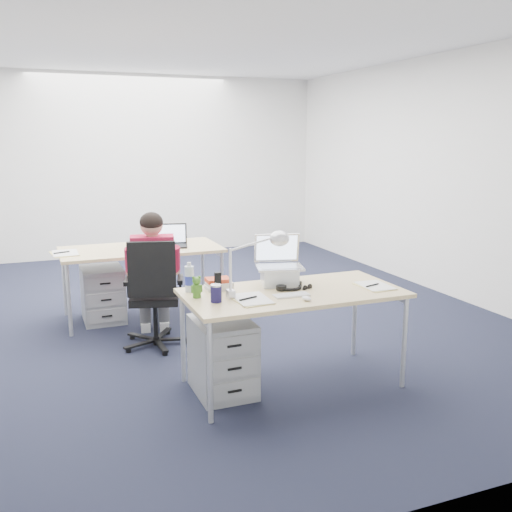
{
  "coord_description": "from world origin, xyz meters",
  "views": [
    {
      "loc": [
        -1.53,
        -5.57,
        1.83
      ],
      "look_at": [
        0.21,
        -1.17,
        0.85
      ],
      "focal_mm": 40.0,
      "sensor_mm": 36.0,
      "label": 1
    }
  ],
  "objects_px": {
    "dark_laptop": "(170,235)",
    "far_cup": "(161,242)",
    "wireless_keyboard": "(291,295)",
    "sunglasses": "(307,288)",
    "drawer_pedestal_far": "(103,294)",
    "desk_lamp": "(250,263)",
    "can_koozie": "(216,293)",
    "bear_figurine": "(197,287)",
    "office_chair": "(155,316)",
    "cordless_phone": "(218,284)",
    "desk_near": "(293,297)",
    "water_bottle": "(189,277)",
    "book_stack": "(219,284)",
    "drawer_pedestal_near": "(223,357)",
    "desk_far": "(141,252)",
    "computer_mouse": "(306,298)",
    "headphones": "(289,286)",
    "silver_laptop": "(280,261)",
    "seated_person": "(153,277)"
  },
  "relations": [
    {
      "from": "dark_laptop",
      "to": "far_cup",
      "type": "bearing_deg",
      "value": -172.7
    },
    {
      "from": "wireless_keyboard",
      "to": "sunglasses",
      "type": "relative_size",
      "value": 2.49
    },
    {
      "from": "drawer_pedestal_far",
      "to": "desk_lamp",
      "type": "distance_m",
      "value": 2.36
    },
    {
      "from": "can_koozie",
      "to": "bear_figurine",
      "type": "height_order",
      "value": "bear_figurine"
    },
    {
      "from": "can_koozie",
      "to": "far_cup",
      "type": "height_order",
      "value": "can_koozie"
    },
    {
      "from": "office_chair",
      "to": "cordless_phone",
      "type": "bearing_deg",
      "value": -61.99
    },
    {
      "from": "desk_near",
      "to": "office_chair",
      "type": "height_order",
      "value": "office_chair"
    },
    {
      "from": "office_chair",
      "to": "drawer_pedestal_far",
      "type": "height_order",
      "value": "office_chair"
    },
    {
      "from": "water_bottle",
      "to": "far_cup",
      "type": "relative_size",
      "value": 1.93
    },
    {
      "from": "book_stack",
      "to": "dark_laptop",
      "type": "distance_m",
      "value": 1.79
    },
    {
      "from": "bear_figurine",
      "to": "cordless_phone",
      "type": "height_order",
      "value": "cordless_phone"
    },
    {
      "from": "drawer_pedestal_near",
      "to": "drawer_pedestal_far",
      "type": "distance_m",
      "value": 2.14
    },
    {
      "from": "drawer_pedestal_far",
      "to": "dark_laptop",
      "type": "bearing_deg",
      "value": -6.55
    },
    {
      "from": "bear_figurine",
      "to": "book_stack",
      "type": "xyz_separation_m",
      "value": [
        0.21,
        0.16,
        -0.04
      ]
    },
    {
      "from": "desk_far",
      "to": "computer_mouse",
      "type": "relative_size",
      "value": 19.03
    },
    {
      "from": "desk_far",
      "to": "dark_laptop",
      "type": "relative_size",
      "value": 4.74
    },
    {
      "from": "drawer_pedestal_near",
      "to": "desk_lamp",
      "type": "height_order",
      "value": "desk_lamp"
    },
    {
      "from": "office_chair",
      "to": "desk_lamp",
      "type": "height_order",
      "value": "desk_lamp"
    },
    {
      "from": "headphones",
      "to": "bear_figurine",
      "type": "bearing_deg",
      "value": 156.7
    },
    {
      "from": "desk_near",
      "to": "desk_far",
      "type": "distance_m",
      "value": 2.21
    },
    {
      "from": "bear_figurine",
      "to": "silver_laptop",
      "type": "bearing_deg",
      "value": 7.99
    },
    {
      "from": "desk_near",
      "to": "silver_laptop",
      "type": "xyz_separation_m",
      "value": [
        -0.02,
        0.21,
        0.23
      ]
    },
    {
      "from": "water_bottle",
      "to": "desk_lamp",
      "type": "xyz_separation_m",
      "value": [
        0.37,
        -0.27,
        0.13
      ]
    },
    {
      "from": "desk_far",
      "to": "can_koozie",
      "type": "xyz_separation_m",
      "value": [
        0.12,
        -2.15,
        0.11
      ]
    },
    {
      "from": "computer_mouse",
      "to": "dark_laptop",
      "type": "bearing_deg",
      "value": 90.01
    },
    {
      "from": "computer_mouse",
      "to": "sunglasses",
      "type": "bearing_deg",
      "value": 51.96
    },
    {
      "from": "silver_laptop",
      "to": "cordless_phone",
      "type": "xyz_separation_m",
      "value": [
        -0.53,
        -0.11,
        -0.1
      ]
    },
    {
      "from": "desk_far",
      "to": "computer_mouse",
      "type": "distance_m",
      "value": 2.45
    },
    {
      "from": "computer_mouse",
      "to": "can_koozie",
      "type": "xyz_separation_m",
      "value": [
        -0.59,
        0.19,
        0.05
      ]
    },
    {
      "from": "far_cup",
      "to": "can_koozie",
      "type": "bearing_deg",
      "value": -92.03
    },
    {
      "from": "far_cup",
      "to": "cordless_phone",
      "type": "bearing_deg",
      "value": -90.29
    },
    {
      "from": "water_bottle",
      "to": "drawer_pedestal_near",
      "type": "bearing_deg",
      "value": -48.98
    },
    {
      "from": "drawer_pedestal_far",
      "to": "dark_laptop",
      "type": "relative_size",
      "value": 1.63
    },
    {
      "from": "drawer_pedestal_near",
      "to": "silver_laptop",
      "type": "height_order",
      "value": "silver_laptop"
    },
    {
      "from": "can_koozie",
      "to": "water_bottle",
      "type": "height_order",
      "value": "water_bottle"
    },
    {
      "from": "wireless_keyboard",
      "to": "cordless_phone",
      "type": "distance_m",
      "value": 0.53
    },
    {
      "from": "can_koozie",
      "to": "cordless_phone",
      "type": "height_order",
      "value": "cordless_phone"
    },
    {
      "from": "sunglasses",
      "to": "drawer_pedestal_near",
      "type": "bearing_deg",
      "value": 153.11
    },
    {
      "from": "silver_laptop",
      "to": "wireless_keyboard",
      "type": "relative_size",
      "value": 1.46
    },
    {
      "from": "desk_far",
      "to": "far_cup",
      "type": "bearing_deg",
      "value": -10.73
    },
    {
      "from": "desk_near",
      "to": "book_stack",
      "type": "distance_m",
      "value": 0.56
    },
    {
      "from": "headphones",
      "to": "sunglasses",
      "type": "xyz_separation_m",
      "value": [
        0.12,
        -0.07,
        -0.01
      ]
    },
    {
      "from": "cordless_phone",
      "to": "far_cup",
      "type": "distance_m",
      "value": 1.95
    },
    {
      "from": "desk_near",
      "to": "water_bottle",
      "type": "xyz_separation_m",
      "value": [
        -0.71,
        0.26,
        0.16
      ]
    },
    {
      "from": "silver_laptop",
      "to": "far_cup",
      "type": "xyz_separation_m",
      "value": [
        -0.52,
        1.84,
        -0.13
      ]
    },
    {
      "from": "computer_mouse",
      "to": "drawer_pedestal_near",
      "type": "bearing_deg",
      "value": 137.93
    },
    {
      "from": "bear_figurine",
      "to": "book_stack",
      "type": "relative_size",
      "value": 0.84
    },
    {
      "from": "computer_mouse",
      "to": "dark_laptop",
      "type": "xyz_separation_m",
      "value": [
        -0.42,
        2.29,
        0.11
      ]
    },
    {
      "from": "seated_person",
      "to": "headphones",
      "type": "xyz_separation_m",
      "value": [
        0.77,
        -1.28,
        0.15
      ]
    },
    {
      "from": "book_stack",
      "to": "desk_lamp",
      "type": "bearing_deg",
      "value": -58.96
    }
  ]
}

